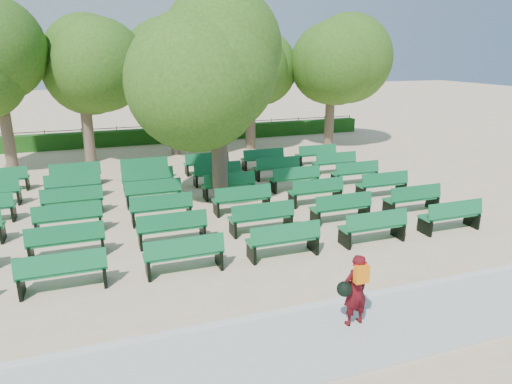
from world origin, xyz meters
The scene contains 9 objects.
ground centered at (0.00, 0.00, 0.00)m, with size 120.00×120.00×0.00m, color #D7B58E.
paving centered at (0.00, -7.40, 0.03)m, with size 30.00×2.20×0.06m, color #BBBCB7.
curb centered at (0.00, -6.25, 0.05)m, with size 30.00×0.12×0.10m, color silver.
hedge centered at (0.00, 14.00, 0.45)m, with size 26.00×0.70×0.90m, color #1A4D13.
fence centered at (0.00, 14.40, 0.00)m, with size 26.00×0.10×1.02m, color black, non-canonical shape.
tree_line centered at (0.00, 10.00, 0.00)m, with size 21.80×6.80×7.04m, color #36621A, non-canonical shape.
bench_array centered at (-0.97, 1.13, 0.10)m, with size 2.03×0.68×1.27m.
tree_among centered at (-0.02, 1.53, 4.83)m, with size 4.91×4.91×7.08m.
person centered at (0.45, -7.16, 0.86)m, with size 0.74×0.46×1.54m.
Camera 1 is at (-4.13, -14.20, 5.44)m, focal length 32.00 mm.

